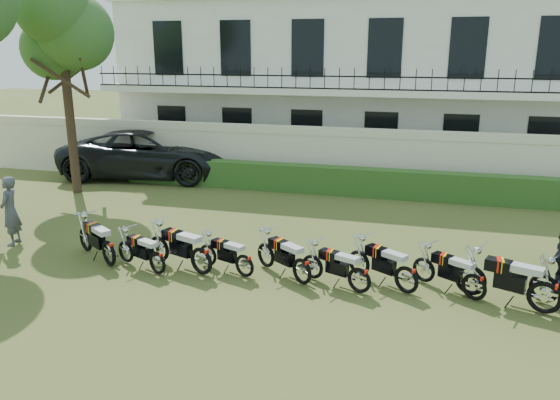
{
  "coord_description": "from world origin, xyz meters",
  "views": [
    {
      "loc": [
        3.17,
        -11.8,
        5.1
      ],
      "look_at": [
        -0.38,
        1.55,
        1.25
      ],
      "focal_mm": 35.0,
      "sensor_mm": 36.0,
      "label": 1
    }
  ],
  "objects": [
    {
      "name": "motorcycle_7",
      "position": [
        4.39,
        -0.68,
        0.45
      ],
      "size": [
        1.55,
        1.07,
        0.98
      ],
      "rotation": [
        0.0,
        0.0,
        0.98
      ],
      "color": "black",
      "rests_on": "ground"
    },
    {
      "name": "inspector",
      "position": [
        -7.33,
        -0.25,
        0.93
      ],
      "size": [
        0.62,
        0.78,
        1.87
      ],
      "primitive_type": "imported",
      "rotation": [
        0.0,
        0.0,
        -1.28
      ],
      "color": "#55565A",
      "rests_on": "ground"
    },
    {
      "name": "motorcycle_6",
      "position": [
        3.02,
        -0.71,
        0.48
      ],
      "size": [
        1.65,
        1.1,
        1.04
      ],
      "rotation": [
        0.0,
        0.0,
        1.0
      ],
      "color": "black",
      "rests_on": "ground"
    },
    {
      "name": "motorcycle_1",
      "position": [
        -2.61,
        -1.13,
        0.43
      ],
      "size": [
        1.62,
        0.81,
        0.94
      ],
      "rotation": [
        0.0,
        0.0,
        1.17
      ],
      "color": "black",
      "rests_on": "ground"
    },
    {
      "name": "tree_west_near",
      "position": [
        -8.96,
        5.0,
        5.89
      ],
      "size": [
        3.4,
        3.2,
        7.9
      ],
      "color": "#473323",
      "rests_on": "ground"
    },
    {
      "name": "motorcycle_4",
      "position": [
        0.76,
        -0.83,
        0.48
      ],
      "size": [
        1.59,
        1.17,
        1.03
      ],
      "rotation": [
        0.0,
        0.0,
        0.95
      ],
      "color": "black",
      "rests_on": "ground"
    },
    {
      "name": "motorcycle_0",
      "position": [
        -3.97,
        -0.99,
        0.5
      ],
      "size": [
        1.72,
        1.16,
        1.08
      ],
      "rotation": [
        0.0,
        0.0,
        0.99
      ],
      "color": "black",
      "rests_on": "ground"
    },
    {
      "name": "ground",
      "position": [
        0.0,
        0.0,
        0.0
      ],
      "size": [
        100.0,
        100.0,
        0.0
      ],
      "primitive_type": "plane",
      "color": "#445321",
      "rests_on": "ground"
    },
    {
      "name": "building",
      "position": [
        0.0,
        13.96,
        3.71
      ],
      "size": [
        20.4,
        9.6,
        7.4
      ],
      "color": "white",
      "rests_on": "ground"
    },
    {
      "name": "motorcycle_2",
      "position": [
        -1.61,
        -0.9,
        0.52
      ],
      "size": [
        1.97,
        0.9,
        1.12
      ],
      "rotation": [
        0.0,
        0.0,
        1.22
      ],
      "color": "black",
      "rests_on": "ground"
    },
    {
      "name": "hedge",
      "position": [
        1.0,
        7.2,
        0.5
      ],
      "size": [
        18.0,
        0.6,
        1.0
      ],
      "primitive_type": "cube",
      "color": "#2A4E1B",
      "rests_on": "ground"
    },
    {
      "name": "motorcycle_5",
      "position": [
        2.04,
        -0.95,
        0.45
      ],
      "size": [
        1.68,
        0.84,
        0.98
      ],
      "rotation": [
        0.0,
        0.0,
        1.16
      ],
      "color": "black",
      "rests_on": "ground"
    },
    {
      "name": "motorcycle_8",
      "position": [
        5.69,
        -0.97,
        0.53
      ],
      "size": [
        2.01,
        0.94,
        1.15
      ],
      "rotation": [
        0.0,
        0.0,
        1.21
      ],
      "color": "black",
      "rests_on": "ground"
    },
    {
      "name": "perimeter_wall",
      "position": [
        0.0,
        8.0,
        1.17
      ],
      "size": [
        30.0,
        0.35,
        2.3
      ],
      "color": "beige",
      "rests_on": "ground"
    },
    {
      "name": "motorcycle_3",
      "position": [
        -0.6,
        -0.77,
        0.42
      ],
      "size": [
        1.6,
        0.75,
        0.92
      ],
      "rotation": [
        0.0,
        0.0,
        1.2
      ],
      "color": "black",
      "rests_on": "ground"
    },
    {
      "name": "suv",
      "position": [
        -7.56,
        7.96,
        0.97
      ],
      "size": [
        7.4,
        4.2,
        1.95
      ],
      "primitive_type": "imported",
      "rotation": [
        0.0,
        0.0,
        1.71
      ],
      "color": "black",
      "rests_on": "ground"
    }
  ]
}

